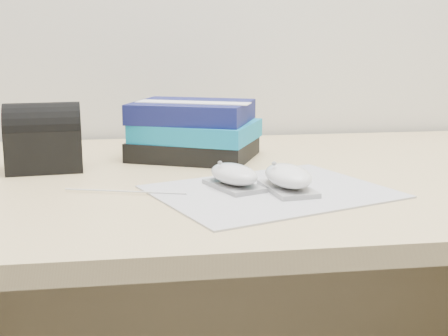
{
  "coord_description": "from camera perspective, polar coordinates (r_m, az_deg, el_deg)",
  "views": [
    {
      "loc": [
        -0.2,
        0.53,
        0.97
      ],
      "look_at": [
        -0.06,
        1.44,
        0.77
      ],
      "focal_mm": 50.0,
      "sensor_mm": 36.0,
      "label": 1
    }
  ],
  "objects": [
    {
      "name": "desk",
      "position": [
        1.23,
        1.28,
        -10.56
      ],
      "size": [
        1.6,
        0.8,
        0.73
      ],
      "color": "tan",
      "rests_on": "ground"
    },
    {
      "name": "mousepad",
      "position": [
        0.96,
        4.34,
        -2.17
      ],
      "size": [
        0.41,
        0.37,
        0.0
      ],
      "primitive_type": "cube",
      "rotation": [
        0.0,
        0.0,
        0.36
      ],
      "color": "#96959D",
      "rests_on": "desk"
    },
    {
      "name": "mouse_rear",
      "position": [
        0.97,
        0.9,
        -0.75
      ],
      "size": [
        0.09,
        0.12,
        0.04
      ],
      "color": "gray",
      "rests_on": "mousepad"
    },
    {
      "name": "usb_cable",
      "position": [
        0.96,
        -9.03,
        -2.12
      ],
      "size": [
        0.18,
        0.06,
        0.0
      ],
      "primitive_type": "cylinder",
      "rotation": [
        0.0,
        1.57,
        -0.3
      ],
      "color": "silver",
      "rests_on": "mousepad"
    },
    {
      "name": "pouch",
      "position": [
        1.15,
        -16.18,
        2.67
      ],
      "size": [
        0.14,
        0.1,
        0.12
      ],
      "color": "black",
      "rests_on": "desk"
    },
    {
      "name": "mouse_front",
      "position": [
        0.96,
        5.86,
        -0.92
      ],
      "size": [
        0.08,
        0.12,
        0.05
      ],
      "color": "#999A9C",
      "rests_on": "mousepad"
    },
    {
      "name": "book_stack",
      "position": [
        1.22,
        -2.75,
        3.46
      ],
      "size": [
        0.28,
        0.26,
        0.11
      ],
      "color": "black",
      "rests_on": "desk"
    }
  ]
}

